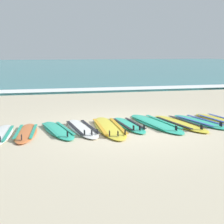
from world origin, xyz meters
TOP-DOWN VIEW (x-y plane):
  - ground_plane at (0.00, 0.00)m, footprint 80.00×80.00m
  - sea at (0.00, 37.11)m, footprint 80.00×60.00m
  - wave_foam_strip at (0.00, 7.75)m, footprint 80.00×1.28m
  - surfboard_0 at (-3.06, -0.12)m, footprint 0.65×2.11m
  - surfboard_1 at (-2.49, -0.05)m, footprint 0.64×1.97m
  - surfboard_2 at (-1.75, 0.05)m, footprint 0.92×2.11m
  - surfboard_3 at (-1.16, 0.10)m, footprint 0.80×2.20m
  - surfboard_4 at (-0.49, 0.06)m, footprint 0.68×2.56m
  - surfboard_5 at (0.05, 0.21)m, footprint 0.65×1.98m
  - surfboard_6 at (0.79, 0.25)m, footprint 1.03×2.63m
  - surfboard_7 at (1.41, 0.09)m, footprint 0.98×2.33m
  - surfboard_8 at (2.01, 0.18)m, footprint 0.97×2.10m
  - surfboard_9 at (2.66, 0.23)m, footprint 0.82×2.05m

SIDE VIEW (x-z plane):
  - ground_plane at x=0.00m, z-range 0.00..0.00m
  - surfboard_6 at x=0.79m, z-range -0.05..0.13m
  - surfboard_7 at x=1.41m, z-range -0.05..0.13m
  - surfboard_2 at x=-1.75m, z-range -0.05..0.13m
  - surfboard_8 at x=2.01m, z-range -0.05..0.13m
  - surfboard_9 at x=2.66m, z-range -0.05..0.13m
  - surfboard_1 at x=-2.49m, z-range -0.05..0.13m
  - surfboard_4 at x=-0.49m, z-range -0.05..0.13m
  - surfboard_3 at x=-1.16m, z-range -0.05..0.13m
  - surfboard_0 at x=-3.06m, z-range -0.05..0.13m
  - surfboard_5 at x=0.05m, z-range -0.05..0.13m
  - sea at x=0.00m, z-range 0.00..0.10m
  - wave_foam_strip at x=0.00m, z-range 0.00..0.11m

